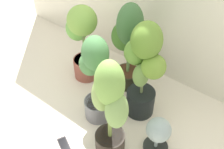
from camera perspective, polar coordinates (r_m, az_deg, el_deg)
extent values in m
plane|color=silver|center=(2.17, -5.46, -9.74)|extent=(8.00, 8.00, 0.00)
cylinder|color=black|center=(2.15, 6.05, -5.74)|extent=(0.23, 0.23, 0.22)
cylinder|color=#3B311D|center=(2.08, 6.24, -3.89)|extent=(0.21, 0.21, 0.02)
cylinder|color=#677847|center=(1.89, 6.87, 2.04)|extent=(0.02, 0.02, 0.55)
ellipsoid|color=olive|center=(1.76, 7.42, 7.23)|extent=(0.30, 0.30, 0.27)
ellipsoid|color=olive|center=(1.89, 5.35, 4.83)|extent=(0.25, 0.25, 0.20)
ellipsoid|color=olive|center=(1.81, 8.92, 1.64)|extent=(0.23, 0.23, 0.18)
ellipsoid|color=olive|center=(1.89, 6.17, -0.20)|extent=(0.14, 0.16, 0.18)
cylinder|color=#934C3E|center=(2.47, -5.56, 1.54)|extent=(0.22, 0.22, 0.20)
cylinder|color=#492E21|center=(2.41, -5.70, 3.17)|extent=(0.20, 0.20, 0.02)
cylinder|color=olive|center=(2.27, -6.10, 7.71)|extent=(0.02, 0.02, 0.45)
ellipsoid|color=#7CA947|center=(2.18, -6.43, 11.40)|extent=(0.36, 0.35, 0.25)
ellipsoid|color=#6AAC48|center=(2.30, -7.49, 9.74)|extent=(0.22, 0.21, 0.22)
cylinder|color=#2B231D|center=(1.93, -0.42, -14.37)|extent=(0.21, 0.21, 0.18)
cylinder|color=#492D17|center=(1.86, -0.43, -12.99)|extent=(0.19, 0.19, 0.02)
cylinder|color=olive|center=(1.63, -0.49, -7.27)|extent=(0.03, 0.03, 0.56)
ellipsoid|color=#77A44A|center=(1.48, -0.53, -1.95)|extent=(0.26, 0.26, 0.31)
ellipsoid|color=#8CAB5D|center=(1.62, -2.09, -4.24)|extent=(0.13, 0.15, 0.27)
ellipsoid|color=#7BA056|center=(1.57, 1.00, -7.74)|extent=(0.19, 0.19, 0.27)
cylinder|color=#2A2A1B|center=(2.39, 3.29, -0.60)|extent=(0.22, 0.22, 0.15)
cylinder|color=#422919|center=(2.34, 3.35, 0.64)|extent=(0.20, 0.20, 0.02)
cylinder|color=#577D41|center=(2.17, 3.64, 6.00)|extent=(0.03, 0.03, 0.53)
ellipsoid|color=#3B6336|center=(2.06, 3.88, 10.51)|extent=(0.24, 0.24, 0.36)
ellipsoid|color=#386324|center=(2.18, 2.74, 8.17)|extent=(0.30, 0.29, 0.25)
cylinder|color=slate|center=(2.13, -2.98, -7.15)|extent=(0.21, 0.21, 0.17)
cylinder|color=#3F2920|center=(2.07, -3.06, -5.77)|extent=(0.20, 0.20, 0.02)
cylinder|color=olive|center=(1.88, -3.35, -0.27)|extent=(0.03, 0.03, 0.53)
ellipsoid|color=#437643|center=(1.75, -3.61, 4.54)|extent=(0.29, 0.28, 0.25)
ellipsoid|color=#4C7F48|center=(1.89, -4.70, 2.30)|extent=(0.21, 0.21, 0.18)
cube|color=black|center=(2.05, -10.21, -14.51)|extent=(0.16, 0.12, 0.01)
cube|color=black|center=(2.05, -10.23, -14.43)|extent=(0.13, 0.10, 0.00)
cylinder|color=#212624|center=(2.03, 9.24, -14.97)|extent=(0.18, 0.18, 0.03)
cylinder|color=#95A9A8|center=(1.97, 9.45, -13.95)|extent=(0.02, 0.02, 0.10)
sphere|color=#95A9A8|center=(1.86, 9.94, -11.56)|extent=(0.24, 0.24, 0.17)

